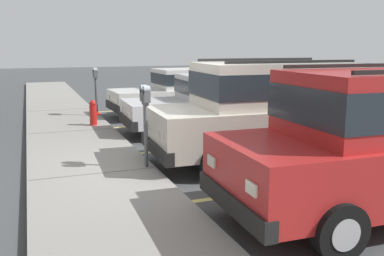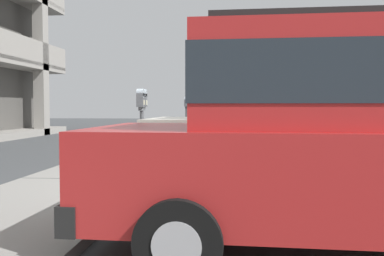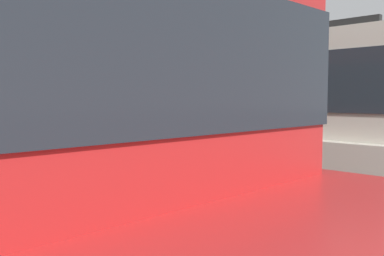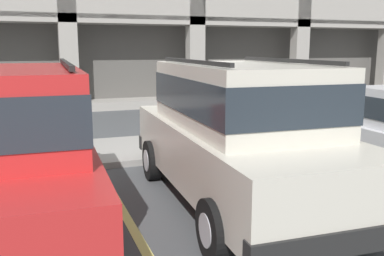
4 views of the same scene
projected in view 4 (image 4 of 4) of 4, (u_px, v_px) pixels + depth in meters
The scene contains 7 objects.
ground_plane at pixel (184, 167), 8.12m from camera, with size 80.00×80.00×0.10m.
sidewalk at pixel (165, 147), 9.29m from camera, with size 40.00×2.20×0.12m.
parking_stall_lines at pixel (297, 176), 7.35m from camera, with size 12.62×4.80×0.01m.
silver_suv at pixel (239, 128), 5.91m from camera, with size 2.16×4.85×2.03m.
red_sedan at pixel (7, 147), 4.82m from camera, with size 2.12×4.84×2.03m.
parking_meter_near at pixel (184, 98), 8.24m from camera, with size 0.35×0.12×1.49m.
fire_hydrant at pixel (359, 121), 10.21m from camera, with size 0.30×0.30×0.70m.
Camera 4 is at (-2.60, -7.40, 2.19)m, focal length 40.00 mm.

